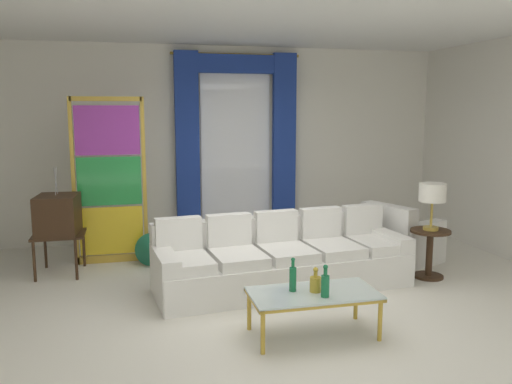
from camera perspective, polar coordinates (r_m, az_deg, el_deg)
name	(u,v)px	position (r m, az deg, el deg)	size (l,w,h in m)	color
ground_plane	(268,302)	(5.74, 1.32, -11.83)	(16.00, 16.00, 0.00)	silver
wall_rear	(218,143)	(8.38, -4.11, 5.27)	(8.00, 0.12, 3.00)	white
ceiling_slab	(251,21)	(6.22, -0.59, 18.05)	(8.00, 7.60, 0.04)	white
curtained_window	(237,128)	(8.25, -2.13, 6.91)	(2.00, 0.17, 2.70)	white
couch_white_long	(281,260)	(6.15, 2.73, -7.41)	(2.99, 1.20, 0.86)	white
coffee_table	(313,296)	(4.86, 6.23, -11.15)	(1.15, 0.59, 0.41)	silver
bottle_blue_decanter	(325,284)	(4.71, 7.51, -9.87)	(0.07, 0.07, 0.29)	#196B3D
bottle_crystal_tall	(315,283)	(4.83, 6.46, -9.78)	(0.10, 0.10, 0.23)	gold
bottle_amber_squat	(293,278)	(4.82, 4.01, -9.24)	(0.06, 0.06, 0.31)	#196B3D
vintage_tv	(58,217)	(6.93, -20.69, -2.51)	(0.62, 0.64, 1.35)	#382314
armchair_white	(400,240)	(7.37, 15.32, -5.09)	(1.06, 1.05, 0.80)	white
stained_glass_divider	(110,184)	(7.19, -15.58, 0.80)	(0.95, 0.05, 2.20)	gold
peacock_figurine	(152,250)	(7.01, -11.19, -6.23)	(0.44, 0.60, 0.50)	beige
round_side_table	(430,249)	(6.76, 18.30, -5.90)	(0.48, 0.48, 0.59)	#382314
table_lamp_brass	(432,195)	(6.63, 18.58, -0.27)	(0.32, 0.32, 0.57)	#B29338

